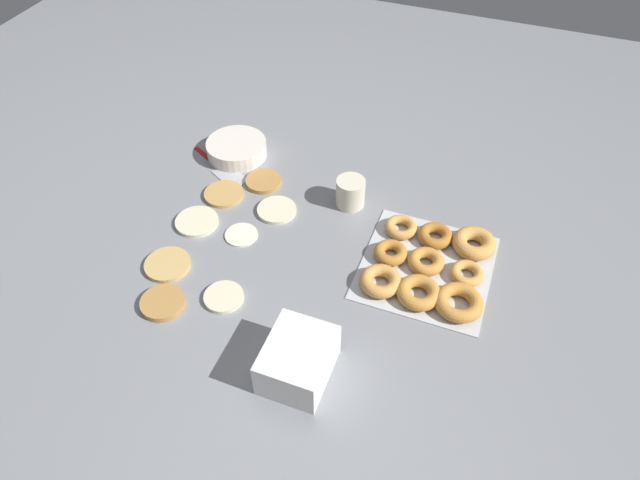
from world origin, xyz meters
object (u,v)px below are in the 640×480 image
(pancake_4, at_px, (224,194))
(pancake_1, at_px, (224,297))
(donut_tray, at_px, (431,266))
(pancake_6, at_px, (263,181))
(pancake_2, at_px, (277,210))
(pancake_3, at_px, (168,265))
(batter_bowl, at_px, (237,149))
(paper_cup, at_px, (350,193))
(container_stack, at_px, (298,360))
(pancake_0, at_px, (197,222))
(spatula, at_px, (225,172))
(pancake_7, at_px, (163,303))
(pancake_5, at_px, (241,234))

(pancake_4, bearing_deg, pancake_1, -152.67)
(donut_tray, bearing_deg, pancake_6, 73.11)
(pancake_2, xyz_separation_m, pancake_3, (-0.27, 0.17, 0.00))
(batter_bowl, height_order, paper_cup, paper_cup)
(container_stack, bearing_deg, donut_tray, -27.56)
(pancake_0, height_order, pancake_3, same)
(pancake_6, xyz_separation_m, spatula, (0.00, 0.12, -0.00))
(donut_tray, bearing_deg, pancake_1, 120.50)
(pancake_3, distance_m, pancake_6, 0.38)
(pancake_0, bearing_deg, pancake_1, -137.56)
(donut_tray, relative_size, paper_cup, 4.03)
(pancake_6, relative_size, spatula, 0.46)
(pancake_3, xyz_separation_m, donut_tray, (0.21, -0.60, 0.01))
(donut_tray, bearing_deg, spatula, 75.92)
(pancake_1, relative_size, pancake_3, 0.83)
(pancake_0, height_order, pancake_7, pancake_7)
(pancake_7, bearing_deg, container_stack, -98.28)
(pancake_0, height_order, batter_bowl, batter_bowl)
(pancake_1, relative_size, donut_tray, 0.29)
(pancake_6, bearing_deg, batter_bowl, 54.50)
(pancake_3, xyz_separation_m, container_stack, (-0.16, -0.41, 0.04))
(pancake_1, height_order, pancake_6, pancake_6)
(pancake_3, bearing_deg, pancake_5, -37.43)
(batter_bowl, bearing_deg, pancake_3, -175.11)
(pancake_2, relative_size, donut_tray, 0.33)
(pancake_5, bearing_deg, pancake_4, 42.76)
(pancake_5, relative_size, donut_tray, 0.26)
(pancake_3, bearing_deg, pancake_4, -1.67)
(pancake_1, height_order, donut_tray, donut_tray)
(batter_bowl, bearing_deg, pancake_2, -131.47)
(pancake_5, xyz_separation_m, pancake_7, (-0.27, 0.07, 0.00))
(pancake_6, relative_size, batter_bowl, 0.57)
(pancake_5, bearing_deg, pancake_0, 90.26)
(pancake_2, bearing_deg, pancake_4, 87.31)
(pancake_4, bearing_deg, batter_bowl, 14.93)
(spatula, bearing_deg, pancake_3, -56.66)
(pancake_5, bearing_deg, paper_cup, -46.14)
(pancake_3, relative_size, spatula, 0.51)
(pancake_5, bearing_deg, batter_bowl, 28.14)
(container_stack, bearing_deg, paper_cup, 7.07)
(pancake_1, distance_m, container_stack, 0.27)
(pancake_6, height_order, container_stack, container_stack)
(pancake_0, xyz_separation_m, pancake_7, (-0.27, -0.06, 0.00))
(pancake_4, distance_m, container_stack, 0.60)
(pancake_1, bearing_deg, donut_tray, -59.50)
(pancake_5, relative_size, paper_cup, 1.06)
(pancake_3, xyz_separation_m, pancake_6, (0.37, -0.09, 0.00))
(pancake_1, relative_size, pancake_5, 1.09)
(donut_tray, xyz_separation_m, spatula, (0.16, 0.64, -0.01))
(pancake_3, relative_size, container_stack, 0.71)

